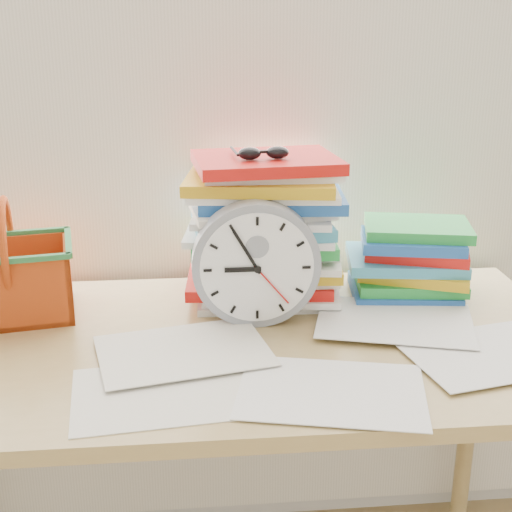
{
  "coord_description": "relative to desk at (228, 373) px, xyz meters",
  "views": [
    {
      "loc": [
        -0.06,
        0.32,
        1.37
      ],
      "look_at": [
        0.06,
        1.6,
        0.92
      ],
      "focal_mm": 50.0,
      "sensor_mm": 36.0,
      "label": 1
    }
  ],
  "objects": [
    {
      "name": "curtain",
      "position": [
        0.0,
        0.38,
        0.62
      ],
      "size": [
        2.4,
        0.01,
        2.5
      ],
      "primitive_type": "cube",
      "color": "white",
      "rests_on": "room_shell"
    },
    {
      "name": "scattered_papers",
      "position": [
        0.0,
        0.0,
        0.08
      ],
      "size": [
        1.26,
        0.42,
        0.02
      ],
      "primitive_type": null,
      "color": "white",
      "rests_on": "desk"
    },
    {
      "name": "paper_stack",
      "position": [
        0.1,
        0.22,
        0.24
      ],
      "size": [
        0.34,
        0.28,
        0.32
      ],
      "primitive_type": null,
      "rotation": [
        0.0,
        0.0,
        -0.02
      ],
      "color": "white",
      "rests_on": "desk"
    },
    {
      "name": "desk",
      "position": [
        0.0,
        0.0,
        0.0
      ],
      "size": [
        1.4,
        0.7,
        0.75
      ],
      "color": "#A3864C",
      "rests_on": "ground"
    },
    {
      "name": "clock",
      "position": [
        0.06,
        0.07,
        0.2
      ],
      "size": [
        0.26,
        0.05,
        0.26
      ],
      "primitive_type": "cylinder",
      "rotation": [
        1.57,
        0.0,
        0.0
      ],
      "color": "gray",
      "rests_on": "desk"
    },
    {
      "name": "book_stack",
      "position": [
        0.43,
        0.2,
        0.16
      ],
      "size": [
        0.32,
        0.27,
        0.17
      ],
      "primitive_type": null,
      "rotation": [
        0.0,
        0.0,
        -0.24
      ],
      "color": "white",
      "rests_on": "desk"
    },
    {
      "name": "basket",
      "position": [
        -0.44,
        0.16,
        0.2
      ],
      "size": [
        0.28,
        0.24,
        0.25
      ],
      "primitive_type": null,
      "rotation": [
        0.0,
        0.0,
        0.17
      ],
      "color": "#D44E14",
      "rests_on": "desk"
    },
    {
      "name": "sunglasses",
      "position": [
        0.09,
        0.17,
        0.41
      ],
      "size": [
        0.13,
        0.11,
        0.03
      ],
      "primitive_type": null,
      "rotation": [
        0.0,
        0.0,
        0.09
      ],
      "color": "black",
      "rests_on": "paper_stack"
    }
  ]
}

